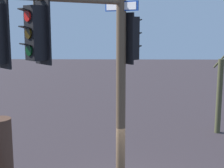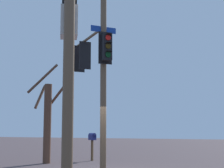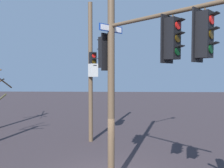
% 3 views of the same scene
% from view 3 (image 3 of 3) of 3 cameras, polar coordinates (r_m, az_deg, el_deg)
% --- Properties ---
extents(main_signal_pole_assembly, '(3.65, 5.59, 9.26)m').
position_cam_3_polar(main_signal_pole_assembly, '(7.64, 4.89, 10.13)').
color(main_signal_pole_assembly, brown).
rests_on(main_signal_pole_assembly, ground).
extents(secondary_pole_assembly, '(0.62, 0.79, 8.18)m').
position_cam_3_polar(secondary_pole_assembly, '(13.60, -5.10, 3.30)').
color(secondary_pole_assembly, brown).
rests_on(secondary_pole_assembly, ground).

